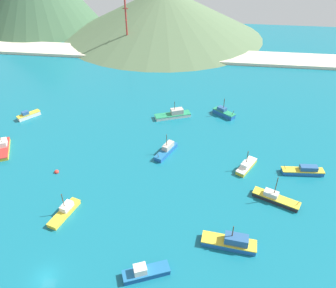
{
  "coord_description": "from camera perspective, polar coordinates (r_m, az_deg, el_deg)",
  "views": [
    {
      "loc": [
        25.27,
        -29.68,
        50.77
      ],
      "look_at": [
        16.06,
        39.61,
        2.04
      ],
      "focal_mm": 34.77,
      "sensor_mm": 36.0,
      "label": 1
    }
  ],
  "objects": [
    {
      "name": "buoy_1",
      "position": [
        83.51,
        -18.95,
        -4.65
      ],
      "size": [
        1.09,
        1.09,
        1.09
      ],
      "color": "red",
      "rests_on": "ground"
    },
    {
      "name": "fishing_boat_0",
      "position": [
        96.44,
        -26.93,
        -0.55
      ],
      "size": [
        6.95,
        10.12,
        4.83
      ],
      "color": "gold",
      "rests_on": "ground"
    },
    {
      "name": "fishing_boat_9",
      "position": [
        75.21,
        18.26,
        -9.01
      ],
      "size": [
        10.17,
        6.24,
        6.47
      ],
      "color": "#232328",
      "rests_on": "ground"
    },
    {
      "name": "fishing_boat_8",
      "position": [
        72.06,
        -17.64,
        -11.22
      ],
      "size": [
        4.42,
        8.67,
        5.45
      ],
      "color": "gold",
      "rests_on": "ground"
    },
    {
      "name": "fishing_boat_12",
      "position": [
        84.87,
        22.72,
        -4.34
      ],
      "size": [
        10.03,
        2.99,
        2.31
      ],
      "color": "#1E5BA8",
      "rests_on": "ground"
    },
    {
      "name": "fishing_boat_13",
      "position": [
        100.78,
        1.02,
        5.22
      ],
      "size": [
        11.38,
        6.98,
        5.29
      ],
      "color": "silver",
      "rests_on": "ground"
    },
    {
      "name": "fishing_boat_11",
      "position": [
        84.9,
        -0.25,
        -1.06
      ],
      "size": [
        5.4,
        8.79,
        5.69
      ],
      "color": "#1E5BA8",
      "rests_on": "ground"
    },
    {
      "name": "fishing_boat_10",
      "position": [
        103.08,
        9.73,
        5.46
      ],
      "size": [
        7.19,
        6.38,
        5.68
      ],
      "color": "#1E5BA8",
      "rests_on": "ground"
    },
    {
      "name": "beach_strip",
      "position": [
        151.71,
        -2.54,
        15.54
      ],
      "size": [
        247.0,
        15.83,
        1.2
      ],
      "primitive_type": "cube",
      "color": "beige",
      "rests_on": "ground"
    },
    {
      "name": "hill_central",
      "position": [
        177.88,
        -0.78,
        22.21
      ],
      "size": [
        101.98,
        101.98,
        23.52
      ],
      "color": "#56704C",
      "rests_on": "ground"
    },
    {
      "name": "ground",
      "position": [
        82.48,
        -12.06,
        -4.25
      ],
      "size": [
        260.0,
        280.0,
        0.5
      ],
      "color": "#146B7F"
    },
    {
      "name": "fishing_boat_7",
      "position": [
        64.46,
        10.98,
        -16.51
      ],
      "size": [
        10.44,
        3.89,
        5.34
      ],
      "color": "#1E5BA8",
      "rests_on": "ground"
    },
    {
      "name": "fishing_boat_1",
      "position": [
        82.11,
        13.56,
        -3.77
      ],
      "size": [
        5.64,
        7.8,
        5.41
      ],
      "color": "gold",
      "rests_on": "ground"
    },
    {
      "name": "fishing_boat_3",
      "position": [
        109.38,
        -23.28,
        4.68
      ],
      "size": [
        5.88,
        6.6,
        2.33
      ],
      "color": "silver",
      "rests_on": "ground"
    },
    {
      "name": "fishing_boat_4",
      "position": [
        60.09,
        -4.06,
        -21.46
      ],
      "size": [
        8.45,
        5.42,
        2.56
      ],
      "color": "#14478C",
      "rests_on": "ground"
    },
    {
      "name": "radio_tower",
      "position": [
        151.12,
        -7.28,
        19.78
      ],
      "size": [
        2.36,
        1.89,
        23.64
      ],
      "color": "#B7332D",
      "rests_on": "ground"
    }
  ]
}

